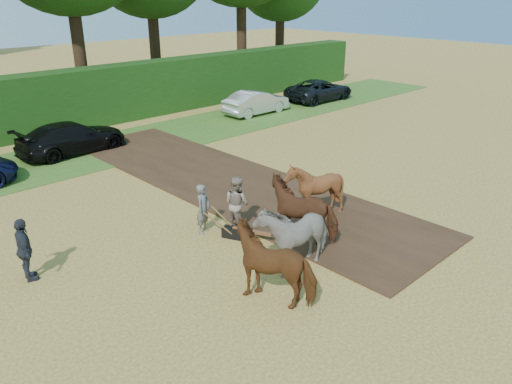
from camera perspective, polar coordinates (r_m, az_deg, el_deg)
name	(u,v)px	position (r m, az deg, el deg)	size (l,w,h in m)	color
ground	(357,265)	(13.74, 11.45, -8.13)	(120.00, 120.00, 0.00)	gold
earth_strip	(228,182)	(18.98, -3.23, 1.19)	(4.50, 17.00, 0.05)	#472D1C
grass_verge	(102,150)	(23.80, -17.16, 4.60)	(50.00, 5.00, 0.03)	#38601E
hedgerow	(55,102)	(27.44, -21.95, 9.47)	(46.00, 1.60, 3.00)	#14380F
spectator_near	(237,203)	(14.99, -2.19, -1.32)	(0.83, 0.65, 1.71)	#B3A08D
spectator_far	(25,250)	(13.68, -24.92, -6.05)	(0.99, 0.41, 1.68)	#252931
plough_team	(296,220)	(13.86, 4.59, -3.17)	(6.05, 5.30, 1.83)	brown
parked_cars	(127,130)	(24.27, -14.54, 6.87)	(35.57, 3.64, 1.40)	silver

